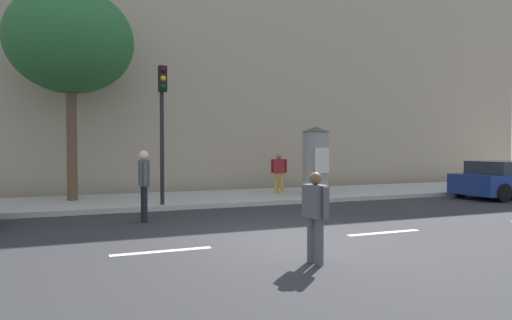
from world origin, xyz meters
TOP-DOWN VIEW (x-y plane):
  - ground_plane at (0.00, 0.00)m, footprint 80.00×80.00m
  - sidewalk_curb at (0.00, 7.00)m, footprint 36.00×4.00m
  - lane_markings at (-0.00, 0.00)m, footprint 25.80×0.16m
  - building_backdrop at (0.00, 12.00)m, footprint 36.00×5.00m
  - traffic_light at (-1.58, 5.24)m, footprint 0.24×0.45m
  - poster_column at (4.10, 6.22)m, footprint 1.03×1.03m
  - street_tree at (-4.14, 7.41)m, footprint 3.94×3.94m
  - pedestrian_in_dark_shirt at (-0.22, -1.69)m, footprint 0.31×0.57m
  - pedestrian_near_pole at (-2.34, 3.27)m, footprint 0.25×0.59m
  - pedestrian_tallest at (3.02, 7.08)m, footprint 0.57×0.38m
  - parked_car_silver at (10.91, 3.86)m, footprint 4.33×2.08m

SIDE VIEW (x-z plane):
  - ground_plane at x=0.00m, z-range 0.00..0.00m
  - lane_markings at x=0.00m, z-range 0.00..0.01m
  - sidewalk_curb at x=0.00m, z-range 0.00..0.15m
  - parked_car_silver at x=10.91m, z-range -0.01..1.35m
  - pedestrian_in_dark_shirt at x=-0.22m, z-range 0.11..1.58m
  - pedestrian_tallest at x=3.02m, z-range 0.27..1.75m
  - pedestrian_near_pole at x=-2.34m, z-range 0.16..1.95m
  - poster_column at x=4.10m, z-range 0.17..2.65m
  - traffic_light at x=-1.58m, z-range 0.87..4.98m
  - street_tree at x=-4.14m, z-range 1.86..8.67m
  - building_backdrop at x=0.00m, z-range 0.00..12.00m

